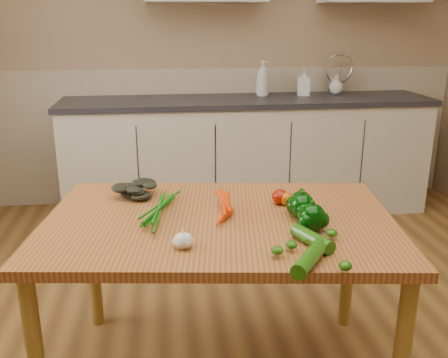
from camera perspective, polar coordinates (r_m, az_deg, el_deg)
room at (r=1.85m, az=7.38°, el=10.35°), size 4.04×5.04×2.64m
counter_run at (r=3.98m, az=2.73°, el=2.91°), size 2.84×0.64×1.14m
table at (r=2.00m, az=-0.52°, el=-6.65°), size 1.48×1.05×0.74m
soap_bottle_a at (r=4.00m, az=4.44°, el=11.39°), size 0.15×0.15×0.27m
soap_bottle_b at (r=4.07m, az=9.11°, el=10.89°), size 0.11×0.11×0.21m
soap_bottle_c at (r=4.20m, az=12.69°, el=10.47°), size 0.16×0.16×0.15m
carrot_bunch at (r=1.99m, az=-2.34°, el=-3.17°), size 0.28×0.23×0.07m
leafy_greens at (r=2.22m, az=-10.09°, el=-0.80°), size 0.20×0.18×0.10m
garlic_bulb at (r=1.72m, az=-4.69°, el=-7.02°), size 0.07×0.07×0.06m
pepper_a at (r=1.97m, az=8.91°, el=-3.10°), size 0.10×0.10×0.10m
pepper_b at (r=2.01m, az=8.79°, el=-2.75°), size 0.10×0.10×0.10m
pepper_c at (r=1.87m, az=10.02°, el=-4.37°), size 0.10×0.10×0.10m
tomato_a at (r=2.12m, az=6.42°, el=-2.04°), size 0.07×0.07×0.06m
tomato_b at (r=2.11m, az=7.07°, el=-2.23°), size 0.06×0.06×0.06m
tomato_c at (r=2.08m, az=9.08°, el=-2.47°), size 0.07×0.07×0.07m
zucchini_a at (r=1.76m, az=10.06°, el=-6.74°), size 0.12×0.19×0.05m
zucchini_b at (r=1.62m, az=9.83°, el=-8.86°), size 0.17×0.21×0.05m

